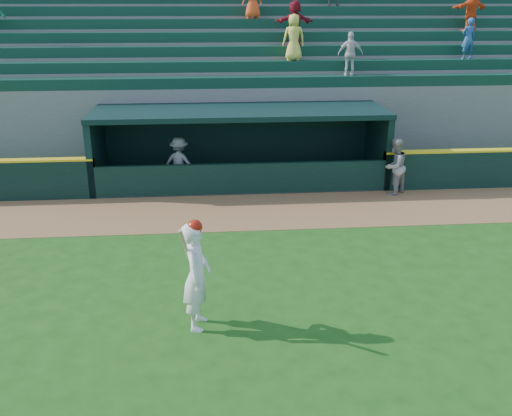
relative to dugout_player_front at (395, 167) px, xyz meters
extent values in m
plane|color=#1A4A12|center=(-4.70, -6.12, -0.89)|extent=(120.00, 120.00, 0.00)
cube|color=brown|center=(-4.70, -1.22, -0.88)|extent=(40.00, 3.00, 0.01)
imported|color=#9C9C97|center=(0.00, 0.00, 0.00)|extent=(1.10, 1.07, 1.78)
imported|color=#979792|center=(-6.67, 1.23, -0.06)|extent=(1.22, 0.95, 1.66)
cube|color=slate|center=(-4.70, 1.58, -0.87)|extent=(9.00, 2.60, 0.04)
cube|color=black|center=(-9.30, 1.58, 0.26)|extent=(0.20, 2.60, 2.30)
cube|color=black|center=(-0.10, 1.58, 0.26)|extent=(0.20, 2.60, 2.30)
cube|color=black|center=(-4.70, 2.88, 0.26)|extent=(9.40, 0.20, 2.30)
cube|color=black|center=(-4.70, 1.58, 1.49)|extent=(9.40, 2.80, 0.16)
cube|color=black|center=(-4.70, 0.36, -0.39)|extent=(9.00, 0.16, 1.00)
cube|color=brown|center=(-4.70, 2.38, -0.64)|extent=(8.40, 0.45, 0.10)
cube|color=slate|center=(-4.70, 3.41, 0.57)|extent=(34.00, 0.85, 2.91)
cube|color=#0F3828|center=(-4.70, 3.29, 2.20)|extent=(34.00, 0.60, 0.36)
cube|color=slate|center=(-4.70, 4.26, 0.79)|extent=(34.00, 0.85, 3.36)
cube|color=#0F3828|center=(-4.70, 4.14, 2.65)|extent=(34.00, 0.60, 0.36)
cube|color=slate|center=(-4.70, 5.11, 1.02)|extent=(34.00, 0.85, 3.81)
cube|color=#0F3828|center=(-4.70, 4.99, 3.10)|extent=(34.00, 0.60, 0.36)
cube|color=slate|center=(-4.70, 5.96, 1.24)|extent=(34.00, 0.85, 4.26)
cube|color=#0F3828|center=(-4.70, 5.84, 3.55)|extent=(34.00, 0.60, 0.36)
cube|color=slate|center=(-4.70, 6.81, 1.47)|extent=(34.00, 0.85, 4.71)
cube|color=#0F3828|center=(-4.70, 6.69, 4.00)|extent=(34.00, 0.60, 0.36)
cube|color=slate|center=(-4.70, 7.66, 1.69)|extent=(34.00, 0.85, 5.16)
cube|color=#0F3828|center=(-4.70, 7.54, 4.45)|extent=(34.00, 0.60, 0.36)
cube|color=slate|center=(-4.70, 8.51, 1.92)|extent=(34.00, 0.85, 5.61)
cube|color=slate|center=(-4.70, 9.08, 1.92)|extent=(34.50, 0.30, 5.61)
imported|color=silver|center=(-0.76, 3.31, 3.11)|extent=(0.91, 0.49, 1.47)
imported|color=maroon|center=(-2.47, 5.01, 4.07)|extent=(1.52, 0.68, 1.58)
imported|color=#26528D|center=(3.77, 4.16, 3.55)|extent=(0.57, 0.42, 1.44)
imported|color=#E7DE51|center=(-2.62, 4.16, 3.62)|extent=(0.80, 0.55, 1.58)
imported|color=#ED511A|center=(4.52, 5.86, 4.54)|extent=(1.56, 0.81, 1.61)
imported|color=white|center=(-6.01, -7.27, 0.13)|extent=(0.59, 0.81, 2.05)
sphere|color=#A71909|center=(-6.01, -7.27, 1.09)|extent=(0.27, 0.27, 0.27)
cylinder|color=tan|center=(-6.19, -7.49, 0.86)|extent=(0.19, 0.52, 0.76)
camera|label=1|loc=(-5.73, -16.58, 4.80)|focal=40.00mm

